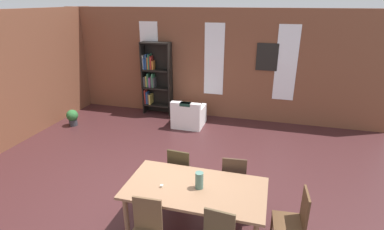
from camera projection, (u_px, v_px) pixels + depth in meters
name	position (u px, v px, depth m)	size (l,w,h in m)	color
ground_plane	(171.00, 187.00, 5.54)	(10.74, 10.74, 0.00)	#3F1F20
back_wall_brick	(214.00, 65.00, 8.43)	(9.26, 0.12, 3.05)	brown
window_pane_0	(150.00, 56.00, 8.79)	(0.55, 0.02, 1.98)	white
window_pane_1	(214.00, 60.00, 8.31)	(0.55, 0.02, 1.98)	white
window_pane_2	(286.00, 63.00, 7.83)	(0.55, 0.02, 1.98)	white
dining_table	(195.00, 192.00, 4.24)	(1.98, 1.04, 0.77)	#8D6549
vase_on_table	(199.00, 180.00, 4.15)	(0.12, 0.12, 0.25)	#4C7266
tealight_candle_0	(162.00, 186.00, 4.21)	(0.04, 0.04, 0.04)	silver
dining_chair_far_left	(181.00, 171.00, 5.09)	(0.43, 0.43, 0.95)	#3A301B
dining_chair_head_right	(294.00, 219.00, 3.97)	(0.43, 0.43, 0.95)	brown
dining_chair_far_right	(234.00, 179.00, 4.86)	(0.43, 0.43, 0.95)	#443023
bookshelf_tall	(155.00, 78.00, 8.79)	(0.87, 0.32, 2.13)	black
armchair_white	(189.00, 116.00, 8.14)	(0.81, 0.81, 0.75)	white
potted_plant_by_shelf	(72.00, 117.00, 8.16)	(0.31, 0.31, 0.45)	#333338
framed_picture	(267.00, 57.00, 7.90)	(0.56, 0.03, 0.72)	black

